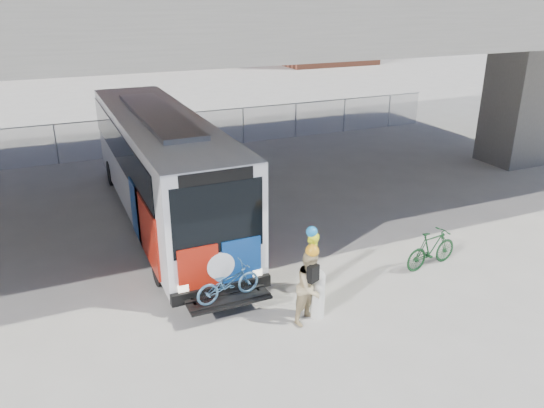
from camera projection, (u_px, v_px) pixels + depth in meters
ground at (262, 254)px, 15.80m from camera, size 160.00×160.00×0.00m
bus at (161, 159)px, 17.59m from camera, size 2.67×12.95×3.69m
overpass at (212, 16)px, 16.78m from camera, size 40.00×16.00×7.95m
chainlink_fence at (165, 123)px, 25.47m from camera, size 30.00×0.06×30.00m
brick_buildings at (94, 12)px, 55.24m from camera, size 54.00×22.00×12.00m
bollard at (318, 292)px, 12.50m from camera, size 0.33×0.33×1.25m
cyclist_hivis at (311, 260)px, 13.54m from camera, size 0.72×0.69×1.83m
cyclist_tan at (311, 286)px, 12.25m from camera, size 1.08×0.99×1.99m
bike_parked at (432, 249)px, 14.86m from camera, size 1.89×0.76×1.11m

